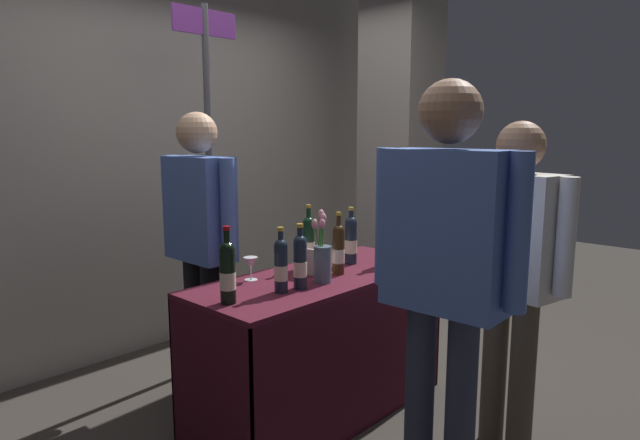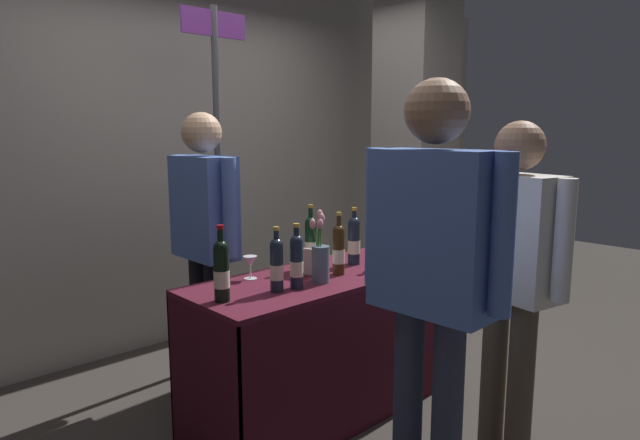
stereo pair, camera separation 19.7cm
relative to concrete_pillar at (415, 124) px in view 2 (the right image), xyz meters
name	(u,v)px [view 2 (the right image)]	position (x,y,z in m)	size (l,w,h in m)	color
ground_plane	(320,412)	(-1.64, -0.64, -1.61)	(12.00, 12.00, 0.00)	#38332D
back_partition	(169,150)	(-1.64, 0.98, -0.19)	(7.61, 0.12, 2.84)	#9E998E
concrete_pillar	(415,124)	(0.00, 0.00, 0.00)	(0.50, 0.50, 3.22)	gray
tasting_table	(320,322)	(-1.64, -0.64, -1.08)	(1.49, 0.61, 0.79)	#4C1423
featured_wine_bottle	(393,242)	(-1.19, -0.78, -0.68)	(0.08, 0.08, 0.33)	#38230F
display_bottle_0	(297,261)	(-1.90, -0.75, -0.68)	(0.07, 0.07, 0.32)	#192333
display_bottle_1	(339,249)	(-1.56, -0.70, -0.68)	(0.07, 0.07, 0.34)	#38230F
display_bottle_2	(277,264)	(-2.00, -0.72, -0.68)	(0.07, 0.07, 0.32)	#192333
display_bottle_3	(354,240)	(-1.33, -0.59, -0.67)	(0.07, 0.07, 0.33)	#192333
display_bottle_4	(311,241)	(-1.57, -0.48, -0.67)	(0.07, 0.07, 0.36)	black
display_bottle_5	(221,270)	(-2.28, -0.67, -0.67)	(0.07, 0.07, 0.35)	black
wine_glass_near_vendor	(415,243)	(-1.01, -0.79, -0.71)	(0.07, 0.07, 0.15)	silver
wine_glass_mid	(250,263)	(-1.96, -0.45, -0.73)	(0.07, 0.07, 0.12)	silver
flower_vase	(320,259)	(-1.74, -0.75, -0.69)	(0.09, 0.09, 0.37)	slate
brochure_stand	(306,262)	(-1.70, -0.59, -0.74)	(0.15, 0.01, 0.15)	silver
vendor_presenter	(205,228)	(-1.95, 0.01, -0.61)	(0.23, 0.60, 1.67)	black
taster_foreground_right	(513,264)	(-1.28, -1.55, -0.65)	(0.29, 0.56, 1.61)	#4C4233
taster_foreground_left	(432,262)	(-1.90, -1.54, -0.54)	(0.24, 0.64, 1.75)	#2D3347
booth_signpost	(218,158)	(-1.64, 0.34, -0.23)	(0.46, 0.04, 2.33)	#47474C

